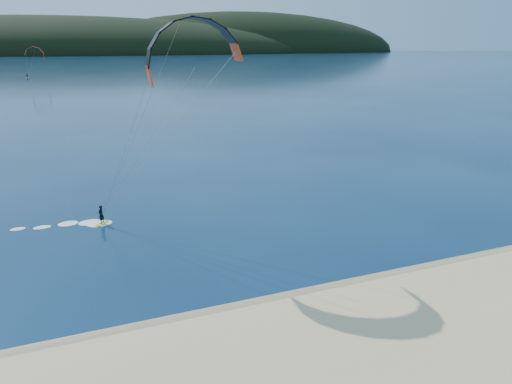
# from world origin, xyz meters

# --- Properties ---
(ground) EXTENTS (1800.00, 1800.00, 0.00)m
(ground) POSITION_xyz_m (0.00, 0.00, 0.00)
(ground) COLOR #081F3D
(ground) RESTS_ON ground
(wet_sand) EXTENTS (220.00, 2.50, 0.10)m
(wet_sand) POSITION_xyz_m (0.00, 4.50, 0.05)
(wet_sand) COLOR olive
(wet_sand) RESTS_ON ground
(headland) EXTENTS (1200.00, 310.00, 140.00)m
(headland) POSITION_xyz_m (0.63, 745.28, 0.00)
(headland) COLOR black
(headland) RESTS_ON ground
(kitesurfer_near) EXTENTS (21.26, 8.64, 15.32)m
(kitesurfer_near) POSITION_xyz_m (-0.33, 14.80, 11.88)
(kitesurfer_near) COLOR #B8E71B
(kitesurfer_near) RESTS_ON ground
(kitesurfer_far) EXTENTS (9.81, 7.54, 12.16)m
(kitesurfer_far) POSITION_xyz_m (-31.73, 196.65, 9.25)
(kitesurfer_far) COLOR #B8E71B
(kitesurfer_far) RESTS_ON ground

